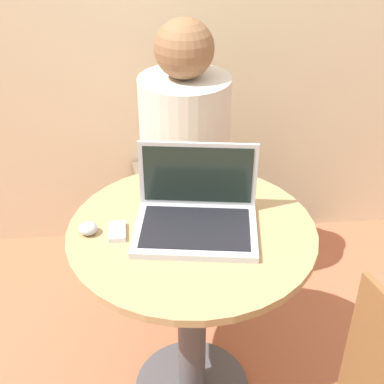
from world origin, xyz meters
name	(u,v)px	position (x,y,z in m)	size (l,w,h in m)	color
round_table	(192,283)	(0.00, 0.00, 0.53)	(0.76, 0.76, 0.75)	#4C4C51
laptop	(196,213)	(0.01, 0.01, 0.80)	(0.40, 0.32, 0.24)	#B7B7BC
cell_phone	(117,232)	(-0.23, -0.01, 0.76)	(0.05, 0.09, 0.02)	silver
computer_mouse	(88,229)	(-0.31, 0.00, 0.77)	(0.06, 0.05, 0.04)	#B2B2B7
person_seated	(182,179)	(0.01, 0.70, 0.51)	(0.43, 0.59, 1.22)	brown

